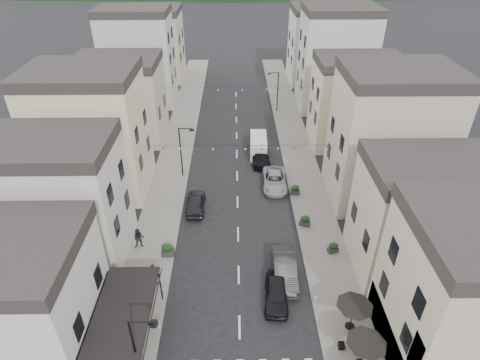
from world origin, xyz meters
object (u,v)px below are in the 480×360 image
object	(u,v)px
delivery_van	(258,145)
pedestrian_a	(154,275)
parked_car_e	(195,203)
parked_car_d	(261,156)
parked_car_b	(285,269)
parked_car_c	(275,180)
parked_car_a	(276,293)
pedestrian_b	(139,238)

from	to	relation	value
delivery_van	pedestrian_a	world-z (taller)	delivery_van
parked_car_e	parked_car_d	bearing A→B (deg)	-127.85
parked_car_e	pedestrian_a	distance (m)	10.16
parked_car_b	parked_car_e	size ratio (longest dim) A/B	1.14
parked_car_e	delivery_van	world-z (taller)	delivery_van
parked_car_b	pedestrian_a	xyz separation A→B (m)	(-10.29, -0.64, 0.25)
parked_car_c	parked_car_d	bearing A→B (deg)	105.05
parked_car_e	delivery_van	xyz separation A→B (m)	(6.82, 11.20, 0.40)
pedestrian_a	parked_car_b	bearing A→B (deg)	8.91
parked_car_b	delivery_van	size ratio (longest dim) A/B	1.02
parked_car_b	parked_car_d	world-z (taller)	parked_car_b
parked_car_a	parked_car_b	size ratio (longest dim) A/B	0.86
parked_car_a	parked_car_d	distance (m)	20.75
parked_car_e	delivery_van	distance (m)	13.11
parked_car_c	delivery_van	size ratio (longest dim) A/B	1.07
parked_car_c	delivery_van	distance (m)	7.40
parked_car_e	parked_car_b	bearing A→B (deg)	129.68
parked_car_b	parked_car_c	distance (m)	13.15
pedestrian_b	parked_car_b	bearing A→B (deg)	-20.86
parked_car_b	pedestrian_a	size ratio (longest dim) A/B	2.63
pedestrian_b	parked_car_e	bearing A→B (deg)	47.16
delivery_van	parked_car_c	bearing A→B (deg)	-77.29
parked_car_b	delivery_van	world-z (taller)	delivery_van
pedestrian_a	pedestrian_b	xyz separation A→B (m)	(-1.99, 4.25, -0.01)
parked_car_c	delivery_van	world-z (taller)	delivery_van
parked_car_c	pedestrian_b	xyz separation A→B (m)	(-12.62, -9.54, 0.34)
parked_car_b	pedestrian_a	distance (m)	10.32
parked_car_a	pedestrian_a	xyz separation A→B (m)	(-9.42, 1.68, 0.34)
parked_car_b	parked_car_a	bearing A→B (deg)	-109.47
delivery_van	pedestrian_a	distance (m)	23.00
parked_car_a	delivery_van	distance (m)	22.74
parked_car_d	pedestrian_a	xyz separation A→B (m)	(-9.42, -19.07, 0.35)
delivery_van	pedestrian_b	world-z (taller)	delivery_van
parked_car_c	parked_car_a	bearing A→B (deg)	-92.29
parked_car_d	pedestrian_a	distance (m)	21.27
parked_car_a	parked_car_c	bearing A→B (deg)	90.18
parked_car_a	parked_car_e	world-z (taller)	parked_car_e
parked_car_e	pedestrian_b	xyz separation A→B (m)	(-4.44, -5.61, 0.32)
pedestrian_b	pedestrian_a	bearing A→B (deg)	-69.42
delivery_van	parked_car_b	bearing A→B (deg)	-85.04
parked_car_b	parked_car_e	distance (m)	12.10
parked_car_d	parked_car_e	size ratio (longest dim) A/B	1.13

